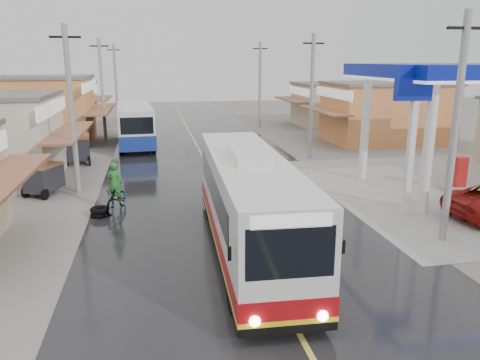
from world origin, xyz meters
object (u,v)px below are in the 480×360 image
at_px(tyre_stack, 100,212).
at_px(cyclist, 116,195).
at_px(second_bus, 135,125).
at_px(tricycle_near, 43,178).
at_px(tricycle_far, 78,148).
at_px(coach_bus, 248,203).

bearing_deg(tyre_stack, cyclist, 44.91).
bearing_deg(second_bus, tyre_stack, -97.18).
relative_size(tricycle_near, tricycle_far, 1.00).
bearing_deg(tricycle_near, second_bus, 95.16).
bearing_deg(coach_bus, tricycle_near, 136.51).
bearing_deg(tricycle_far, tricycle_near, -101.57).
bearing_deg(cyclist, tyre_stack, -117.97).
distance_m(second_bus, cyclist, 15.98).
relative_size(second_bus, cyclist, 4.25).
distance_m(coach_bus, cyclist, 7.20).
bearing_deg(tricycle_far, coach_bus, -70.52).
bearing_deg(tricycle_near, coach_bus, -22.98).
height_order(second_bus, tyre_stack, second_bus).
xyz_separation_m(cyclist, tyre_stack, (-0.66, -0.65, -0.52)).
distance_m(cyclist, tyre_stack, 1.06).
distance_m(tricycle_near, tricycle_far, 7.25).
distance_m(coach_bus, tricycle_near, 11.99).
xyz_separation_m(tricycle_far, tyre_stack, (2.36, -11.10, -0.79)).
relative_size(second_bus, tricycle_near, 4.11).
bearing_deg(cyclist, second_bus, 105.80).
bearing_deg(coach_bus, tyre_stack, 141.28).
relative_size(coach_bus, tricycle_near, 5.00).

